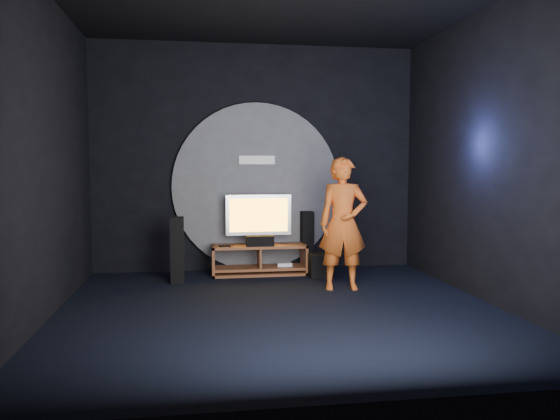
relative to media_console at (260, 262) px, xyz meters
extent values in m
plane|color=black|center=(0.00, -2.05, -0.19)|extent=(5.00, 5.00, 0.00)
cube|color=black|center=(0.00, 0.45, 1.56)|extent=(5.00, 0.04, 3.50)
cube|color=black|center=(0.00, -4.55, 1.56)|extent=(5.00, 0.04, 3.50)
cube|color=black|center=(-2.50, -2.05, 1.56)|extent=(0.04, 5.00, 3.50)
cube|color=black|center=(2.50, -2.05, 1.56)|extent=(0.04, 5.00, 3.50)
cylinder|color=#515156|center=(0.00, 0.39, 1.11)|extent=(2.60, 0.08, 2.60)
cube|color=white|center=(0.00, 0.34, 1.53)|extent=(0.55, 0.03, 0.13)
cube|color=brown|center=(-0.01, 0.00, 0.24)|extent=(1.42, 0.45, 0.04)
cube|color=brown|center=(-0.01, 0.00, -0.09)|extent=(1.38, 0.42, 0.04)
cube|color=brown|center=(-0.70, 0.00, 0.03)|extent=(0.04, 0.45, 0.45)
cube|color=brown|center=(0.68, 0.00, 0.03)|extent=(0.04, 0.45, 0.45)
cube|color=brown|center=(-0.01, 0.00, 0.07)|extent=(0.03, 0.40, 0.29)
cube|color=brown|center=(-0.01, 0.00, -0.17)|extent=(1.42, 0.45, 0.04)
cube|color=white|center=(0.37, 0.00, -0.05)|extent=(0.22, 0.16, 0.05)
cube|color=silver|center=(-0.01, 0.07, 0.28)|extent=(0.36, 0.22, 0.04)
cylinder|color=silver|center=(-0.01, 0.07, 0.35)|extent=(0.07, 0.07, 0.10)
cube|color=silver|center=(-0.01, 0.07, 0.70)|extent=(0.98, 0.06, 0.61)
cube|color=#F6A222|center=(-0.01, 0.04, 0.70)|extent=(0.88, 0.01, 0.50)
cube|color=black|center=(-0.01, -0.12, 0.33)|extent=(0.40, 0.15, 0.15)
cube|color=black|center=(-0.53, -0.12, 0.27)|extent=(0.18, 0.05, 0.02)
cube|color=black|center=(-1.20, -0.42, 0.27)|extent=(0.18, 0.20, 0.92)
cube|color=black|center=(0.77, 0.23, 0.27)|extent=(0.18, 0.20, 0.92)
cube|color=black|center=(0.85, -0.32, -0.02)|extent=(0.32, 0.32, 0.35)
imported|color=#CC551B|center=(0.98, -1.14, 0.68)|extent=(0.68, 0.48, 1.74)
camera|label=1|loc=(-0.92, -8.05, 1.42)|focal=35.00mm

